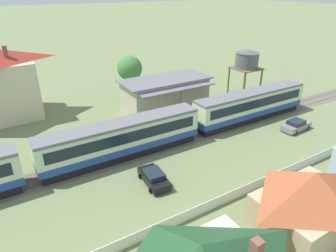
# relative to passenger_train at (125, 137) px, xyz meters

# --- Properties ---
(ground_plane) EXTENTS (600.00, 600.00, 0.00)m
(ground_plane) POSITION_rel_passenger_train_xyz_m (3.75, 0.79, -2.33)
(ground_plane) COLOR #707F51
(passenger_train) EXTENTS (56.96, 2.84, 4.20)m
(passenger_train) POSITION_rel_passenger_train_xyz_m (0.00, 0.00, 0.00)
(passenger_train) COLOR #234293
(passenger_train) RESTS_ON ground_plane
(railway_track) EXTENTS (111.34, 3.60, 0.04)m
(railway_track) POSITION_rel_passenger_train_xyz_m (-8.43, -0.00, -2.32)
(railway_track) COLOR #665B51
(railway_track) RESTS_ON ground_plane
(station_building) EXTENTS (13.36, 7.46, 4.76)m
(station_building) POSITION_rel_passenger_train_xyz_m (11.03, 9.73, 0.08)
(station_building) COLOR #BCB293
(station_building) RESTS_ON ground_plane
(water_tower) EXTENTS (4.30, 4.30, 7.73)m
(water_tower) POSITION_rel_passenger_train_xyz_m (25.97, 8.31, 3.70)
(water_tower) COLOR brown
(water_tower) RESTS_ON ground_plane
(cottage_terracotta_roof) EXTENTS (8.19, 5.98, 5.14)m
(cottage_terracotta_roof) POSITION_rel_passenger_train_xyz_m (7.39, -17.39, 0.34)
(cottage_terracotta_roof) COLOR tan
(cottage_terracotta_roof) RESTS_ON ground_plane
(picket_fence_front) EXTENTS (48.46, 0.06, 1.05)m
(picket_fence_front) POSITION_rel_passenger_train_xyz_m (-0.33, -11.97, -1.80)
(picket_fence_front) COLOR white
(picket_fence_front) RESTS_ON ground_plane
(parked_car_black) EXTENTS (2.40, 4.25, 1.38)m
(parked_car_black) POSITION_rel_passenger_train_xyz_m (0.17, -6.15, -1.68)
(parked_car_black) COLOR black
(parked_car_black) RESTS_ON ground_plane
(parked_car_grey) EXTENTS (4.36, 2.11, 1.39)m
(parked_car_grey) POSITION_rel_passenger_train_xyz_m (21.75, -5.64, -1.67)
(parked_car_grey) COLOR gray
(parked_car_grey) RESTS_ON ground_plane
(yard_tree_1) EXTENTS (4.11, 4.11, 6.98)m
(yard_tree_1) POSITION_rel_passenger_train_xyz_m (8.87, 17.55, 2.57)
(yard_tree_1) COLOR brown
(yard_tree_1) RESTS_ON ground_plane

